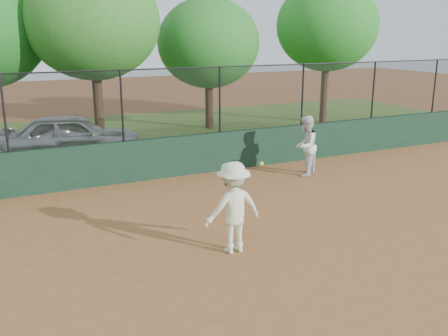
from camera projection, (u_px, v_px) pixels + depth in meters
name	position (u px, v px, depth m)	size (l,w,h in m)	color
ground	(237.00, 262.00, 9.36)	(80.00, 80.00, 0.00)	brown
back_wall	(142.00, 160.00, 14.41)	(26.00, 0.20, 1.20)	#173422
grass_strip	(98.00, 141.00, 19.78)	(36.00, 12.00, 0.01)	#395B1C
parked_car	(72.00, 137.00, 16.78)	(1.83, 4.56, 1.55)	#A7ACB1
player_second	(305.00, 146.00, 14.84)	(0.88, 0.68, 1.81)	silver
player_main	(233.00, 207.00, 9.62)	(1.19, 0.70, 1.83)	beige
fence_assembly	(138.00, 104.00, 13.97)	(26.00, 0.06, 2.00)	black
tree_2	(93.00, 22.00, 17.82)	(4.85, 4.40, 6.64)	#442E18
tree_3	(209.00, 43.00, 21.46)	(4.47, 4.06, 5.65)	#3F2615
tree_4	(328.00, 26.00, 22.82)	(4.80, 4.37, 6.54)	#4D301B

